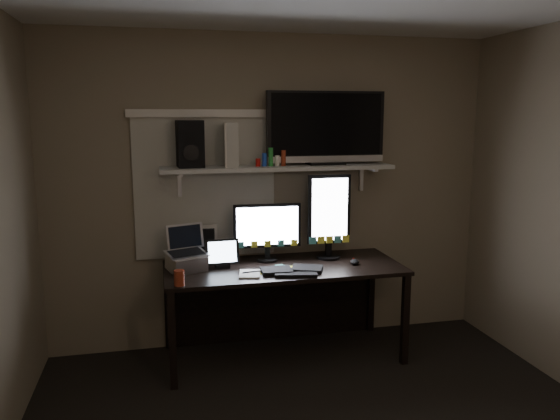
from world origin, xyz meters
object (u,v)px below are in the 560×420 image
object	(u,v)px
monitor_portrait	(329,216)
keyboard	(292,270)
cup	(179,278)
mouse	(355,262)
tv	(326,128)
speaker	(190,144)
monitor_landscape	(267,232)
desk	(280,283)
tablet	(222,253)
laptop	(186,249)
game_console	(230,145)

from	to	relation	value
monitor_portrait	keyboard	size ratio (longest dim) A/B	1.48
monitor_portrait	cup	world-z (taller)	monitor_portrait
cup	mouse	bearing A→B (deg)	10.00
tv	speaker	size ratio (longest dim) A/B	2.73
keyboard	tv	size ratio (longest dim) A/B	0.49
speaker	monitor_landscape	bearing A→B (deg)	-7.95
desk	monitor_portrait	distance (m)	0.66
keyboard	desk	bearing A→B (deg)	106.70
speaker	tablet	bearing A→B (deg)	-42.26
desk	monitor_landscape	world-z (taller)	monitor_landscape
keyboard	speaker	xyz separation A→B (m)	(-0.69, 0.39, 0.91)
monitor_landscape	laptop	world-z (taller)	monitor_landscape
monitor_landscape	game_console	xyz separation A→B (m)	(-0.28, 0.03, 0.68)
laptop	cup	world-z (taller)	laptop
monitor_landscape	laptop	size ratio (longest dim) A/B	1.63
keyboard	cup	xyz separation A→B (m)	(-0.82, -0.15, 0.04)
cup	game_console	xyz separation A→B (m)	(0.43, 0.52, 0.86)
cup	tv	distance (m)	1.63
keyboard	mouse	size ratio (longest dim) A/B	4.56
monitor_portrait	desk	bearing A→B (deg)	-175.98
keyboard	monitor_portrait	bearing A→B (deg)	51.29
cup	monitor_landscape	bearing A→B (deg)	34.45
keyboard	monitor_landscape	bearing A→B (deg)	120.72
monitor_landscape	cup	world-z (taller)	monitor_landscape
desk	game_console	distance (m)	1.16
keyboard	tablet	xyz separation A→B (m)	(-0.49, 0.22, 0.10)
monitor_portrait	tablet	bearing A→B (deg)	-173.51
tablet	cup	xyz separation A→B (m)	(-0.34, -0.37, -0.06)
laptop	tablet	bearing A→B (deg)	-14.63
monitor_portrait	keyboard	distance (m)	0.59
mouse	cup	xyz separation A→B (m)	(-1.35, -0.24, 0.03)
mouse	tablet	size ratio (longest dim) A/B	0.40
monitor_portrait	mouse	size ratio (longest dim) A/B	6.75
monitor_portrait	mouse	distance (m)	0.42
tablet	mouse	bearing A→B (deg)	-9.62
tv	game_console	xyz separation A→B (m)	(-0.76, -0.01, -0.12)
keyboard	game_console	size ratio (longest dim) A/B	1.41
mouse	tv	distance (m)	1.07
keyboard	game_console	bearing A→B (deg)	148.54
monitor_portrait	speaker	world-z (taller)	speaker
tv	game_console	size ratio (longest dim) A/B	2.88
mouse	game_console	distance (m)	1.31
mouse	speaker	bearing A→B (deg)	-175.59
tablet	tv	distance (m)	1.27
desk	laptop	distance (m)	0.81
desk	monitor_portrait	xyz separation A→B (m)	(0.41, 0.02, 0.52)
monitor_landscape	desk	bearing A→B (deg)	-27.57
tv	desk	bearing A→B (deg)	-167.20
game_console	desk	bearing A→B (deg)	-6.82
mouse	laptop	bearing A→B (deg)	-166.54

